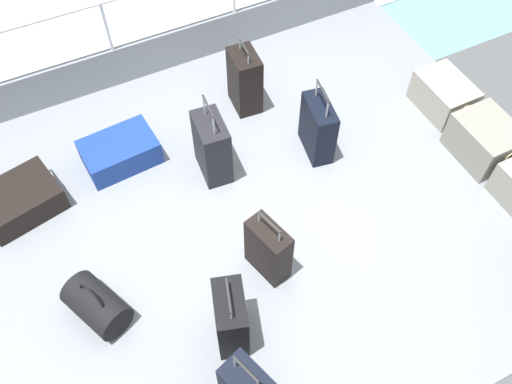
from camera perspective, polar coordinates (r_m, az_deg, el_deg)
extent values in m
cube|color=gray|center=(5.06, 1.28, -1.55)|extent=(4.40, 5.20, 0.06)
cube|color=gray|center=(6.25, -8.16, 14.75)|extent=(0.06, 5.20, 0.45)
cylinder|color=silver|center=(5.96, -14.84, 14.56)|extent=(0.04, 0.04, 1.00)
cylinder|color=silver|center=(6.27, -2.29, 18.63)|extent=(0.04, 0.04, 1.00)
cube|color=white|center=(7.69, -11.77, 17.43)|extent=(2.40, 7.28, 0.01)
cube|color=#9E9989|center=(6.03, 18.99, 9.52)|extent=(0.60, 0.43, 0.35)
torus|color=tan|center=(6.13, 17.41, 11.89)|extent=(0.02, 0.12, 0.12)
torus|color=tan|center=(5.84, 21.00, 7.98)|extent=(0.02, 0.12, 0.12)
cube|color=gray|center=(5.69, 22.72, 5.01)|extent=(0.60, 0.48, 0.40)
torus|color=tan|center=(5.76, 21.06, 7.68)|extent=(0.02, 0.12, 0.12)
torus|color=tan|center=(5.53, 24.96, 3.29)|extent=(0.02, 0.12, 0.12)
torus|color=tan|center=(5.53, 24.96, 2.82)|extent=(0.02, 0.12, 0.12)
cube|color=black|center=(5.26, 6.46, 6.63)|extent=(0.49, 0.29, 0.59)
cylinder|color=#A5A8AD|center=(5.07, 6.33, 10.71)|extent=(0.02, 0.02, 0.19)
cylinder|color=#A5A8AD|center=(4.89, 7.44, 8.54)|extent=(0.02, 0.02, 0.19)
cylinder|color=#2D2D2D|center=(4.91, 6.99, 10.43)|extent=(0.29, 0.07, 0.02)
cube|color=green|center=(5.26, 7.62, 7.16)|extent=(0.05, 0.01, 0.08)
cube|color=black|center=(4.46, 1.28, -6.04)|extent=(0.42, 0.28, 0.58)
cylinder|color=#A5A8AD|center=(4.20, 0.32, -2.64)|extent=(0.02, 0.02, 0.13)
cylinder|color=#A5A8AD|center=(4.11, 2.45, -4.66)|extent=(0.02, 0.02, 0.13)
cylinder|color=#2D2D2D|center=(4.10, 1.39, -3.17)|extent=(0.25, 0.08, 0.02)
cube|color=green|center=(4.33, 2.31, -4.04)|extent=(0.05, 0.02, 0.08)
cylinder|color=#A5A8AD|center=(3.72, -2.23, -17.29)|extent=(0.02, 0.02, 0.17)
cylinder|color=#2D2D2D|center=(3.62, -1.07, -18.00)|extent=(0.22, 0.09, 0.02)
cube|color=white|center=(3.91, 0.32, -18.05)|extent=(0.05, 0.02, 0.08)
cube|color=black|center=(5.05, -4.60, 4.63)|extent=(0.45, 0.29, 0.65)
cylinder|color=#A5A8AD|center=(4.81, -5.44, 9.04)|extent=(0.02, 0.02, 0.22)
cylinder|color=#A5A8AD|center=(4.64, -4.44, 6.93)|extent=(0.02, 0.02, 0.22)
cylinder|color=#2D2D2D|center=(4.65, -5.04, 8.92)|extent=(0.28, 0.04, 0.02)
cube|color=green|center=(4.95, -3.29, 6.24)|extent=(0.05, 0.01, 0.08)
cube|color=navy|center=(5.41, -13.99, 4.08)|extent=(0.51, 0.72, 0.26)
cube|color=white|center=(5.43, -10.69, 5.80)|extent=(0.05, 0.01, 0.08)
cube|color=black|center=(4.19, -2.65, -13.02)|extent=(0.46, 0.34, 0.60)
cylinder|color=#A5A8AD|center=(3.93, -3.08, -9.44)|extent=(0.02, 0.02, 0.10)
cylinder|color=#A5A8AD|center=(3.83, -2.61, -12.70)|extent=(0.02, 0.02, 0.10)
cylinder|color=#2D2D2D|center=(3.83, -2.88, -10.73)|extent=(0.26, 0.10, 0.02)
cube|color=silver|center=(4.04, -1.05, -11.86)|extent=(0.05, 0.02, 0.08)
cube|color=black|center=(5.64, -1.18, 11.51)|extent=(0.40, 0.29, 0.65)
cylinder|color=#A5A8AD|center=(5.47, -1.68, 15.18)|extent=(0.02, 0.02, 0.11)
cylinder|color=#A5A8AD|center=(5.31, -0.80, 13.74)|extent=(0.02, 0.02, 0.11)
cylinder|color=#2D2D2D|center=(5.35, -1.26, 14.91)|extent=(0.25, 0.04, 0.02)
cube|color=green|center=(5.60, 0.10, 12.69)|extent=(0.05, 0.01, 0.08)
cube|color=black|center=(5.36, -23.40, -0.77)|extent=(0.66, 0.78, 0.25)
cube|color=silver|center=(5.32, -20.44, 1.58)|extent=(0.05, 0.02, 0.08)
cylinder|color=black|center=(4.56, -16.26, -11.27)|extent=(0.59, 0.49, 0.31)
torus|color=black|center=(4.42, -16.75, -10.37)|extent=(0.25, 0.12, 0.26)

